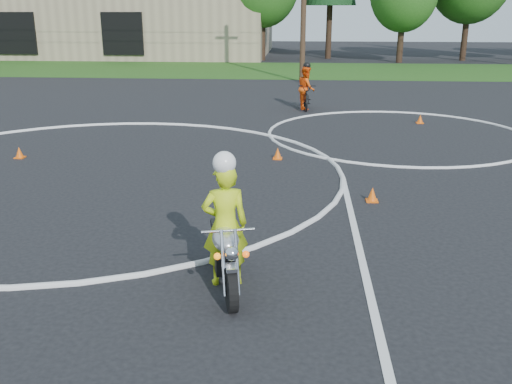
{
  "coord_description": "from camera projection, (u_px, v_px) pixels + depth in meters",
  "views": [
    {
      "loc": [
        4.98,
        -9.87,
        3.8
      ],
      "look_at": [
        4.32,
        -1.58,
        1.1
      ],
      "focal_mm": 40.0,
      "sensor_mm": 36.0,
      "label": 1
    }
  ],
  "objects": [
    {
      "name": "ground",
      "position": [
        38.0,
        216.0,
        10.91
      ],
      "size": [
        120.0,
        120.0,
        0.0
      ],
      "primitive_type": "plane",
      "color": "black",
      "rests_on": "ground"
    },
    {
      "name": "grass_strip",
      "position": [
        224.0,
        70.0,
        36.51
      ],
      "size": [
        120.0,
        10.0,
        0.02
      ],
      "primitive_type": "cube",
      "color": "#1E4714",
      "rests_on": "ground"
    },
    {
      "name": "primary_motorcycle",
      "position": [
        225.0,
        254.0,
        7.97
      ],
      "size": [
        0.77,
        1.98,
        1.06
      ],
      "rotation": [
        0.0,
        0.0,
        0.25
      ],
      "color": "black",
      "rests_on": "ground"
    },
    {
      "name": "course_markings",
      "position": [
        192.0,
        160.0,
        14.87
      ],
      "size": [
        19.05,
        19.05,
        0.12
      ],
      "color": "silver",
      "rests_on": "ground"
    },
    {
      "name": "warehouse",
      "position": [
        35.0,
        3.0,
        48.89
      ],
      "size": [
        41.0,
        17.0,
        8.3
      ],
      "color": "tan",
      "rests_on": "ground"
    },
    {
      "name": "rider_second_grp",
      "position": [
        306.0,
        93.0,
        22.18
      ],
      "size": [
        0.75,
        1.92,
        1.82
      ],
      "rotation": [
        0.0,
        0.0,
        0.05
      ],
      "color": "black",
      "rests_on": "ground"
    },
    {
      "name": "rider_primary_grp",
      "position": [
        225.0,
        221.0,
        7.97
      ],
      "size": [
        0.74,
        0.58,
        1.97
      ],
      "rotation": [
        0.0,
        0.0,
        0.25
      ],
      "color": "#C2DD17",
      "rests_on": "ground"
    },
    {
      "name": "traffic_cones",
      "position": [
        206.0,
        162.0,
        14.19
      ],
      "size": [
        13.59,
        11.79,
        0.3
      ],
      "color": "#F45D0C",
      "rests_on": "ground"
    }
  ]
}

